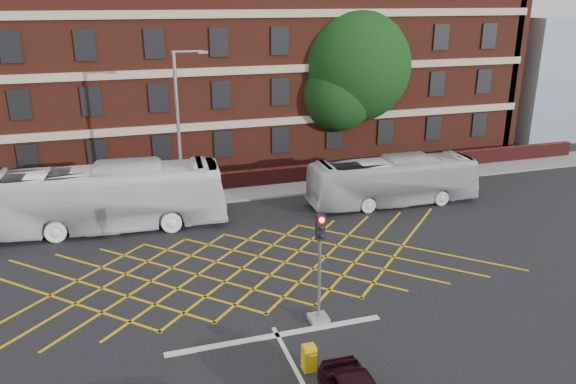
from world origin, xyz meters
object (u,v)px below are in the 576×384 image
object	(u,v)px
bus_left	(105,198)
utility_cabinet	(309,358)
bus_right	(393,181)
street_lamp	(182,161)
traffic_light_near	(319,279)
deciduous_tree	(353,74)

from	to	relation	value
bus_left	utility_cabinet	distance (m)	15.63
bus_right	street_lamp	bearing A→B (deg)	82.53
traffic_light_near	street_lamp	xyz separation A→B (m)	(-3.25, 12.68, 1.29)
bus_left	deciduous_tree	distance (m)	19.76
traffic_light_near	utility_cabinet	distance (m)	3.23
bus_left	utility_cabinet	xyz separation A→B (m)	(6.05, -14.35, -1.26)
street_lamp	deciduous_tree	bearing A→B (deg)	28.89
bus_right	traffic_light_near	bearing A→B (deg)	143.63
deciduous_tree	utility_cabinet	xyz separation A→B (m)	(-11.30, -22.61, -5.88)
traffic_light_near	street_lamp	size ratio (longest dim) A/B	0.48
street_lamp	utility_cabinet	xyz separation A→B (m)	(1.93, -15.31, -2.61)
traffic_light_near	utility_cabinet	xyz separation A→B (m)	(-1.32, -2.64, -1.32)
traffic_light_near	bus_left	bearing A→B (deg)	122.18
traffic_light_near	street_lamp	distance (m)	13.15
bus_right	utility_cabinet	world-z (taller)	bus_right
street_lamp	utility_cabinet	world-z (taller)	street_lamp
deciduous_tree	street_lamp	xyz separation A→B (m)	(-13.22, -7.30, -3.27)
bus_right	deciduous_tree	world-z (taller)	deciduous_tree
bus_right	utility_cabinet	bearing A→B (deg)	145.82
bus_left	bus_right	bearing A→B (deg)	-89.26
bus_left	deciduous_tree	size ratio (longest dim) A/B	1.13
street_lamp	utility_cabinet	bearing A→B (deg)	-82.83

